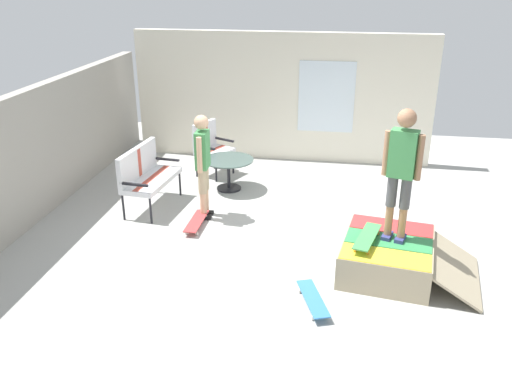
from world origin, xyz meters
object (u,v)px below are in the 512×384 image
Objects in this scene: skate_ramp at (389,256)px; patio_table at (229,168)px; person_skater at (402,166)px; skateboard_by_bench at (196,221)px; skateboard_on_ramp at (367,237)px; patio_bench at (145,172)px; skateboard_spare at (313,299)px; patio_chair_near_house at (210,144)px; person_watching at (203,159)px.

patio_table is at bearing 47.37° from skate_ramp.
patio_table is 0.52× the size of person_skater.
patio_table is 1.62m from skateboard_by_bench.
skateboard_by_bench is 2.76m from skateboard_on_ramp.
patio_bench is at bearing 58.84° from skateboard_by_bench.
patio_bench reaches higher than patio_table.
skateboard_spare is (-3.38, -1.73, -0.32)m from patio_table.
patio_bench is 1.58× the size of skateboard_on_ramp.
skateboard_on_ramp is at bearing 111.27° from skate_ramp.
skate_ramp is 4.50m from patio_chair_near_house.
skateboard_spare is at bearing -133.36° from skateboard_by_bench.
patio_chair_near_house is at bearing 28.78° from skateboard_spare.
skate_ramp is 2.38× the size of skateboard_by_bench.
skateboard_on_ramp is (-1.38, -2.49, -0.43)m from person_watching.
skate_ramp is 2.12× the size of patio_table.
patio_table is 1.09× the size of skateboard_on_ramp.
person_skater reaches higher than skate_ramp.
patio_bench reaches higher than skateboard_spare.
skate_ramp is at bearing -114.11° from person_watching.
person_skater is 2.14× the size of skateboard_by_bench.
person_skater reaches higher than patio_chair_near_house.
patio_bench is 1.30m from skateboard_by_bench.
person_watching is at bearing 40.65° from skateboard_spare.
person_skater is at bearing -44.50° from skateboard_spare.
patio_chair_near_house is 1.13× the size of patio_table.
patio_bench is at bearing 77.44° from person_watching.
patio_chair_near_house is 0.61× the size of person_watching.
person_watching reaches higher than patio_table.
person_watching is (-0.23, -1.05, 0.36)m from patio_bench.
skate_ramp is 1.14× the size of person_watching.
skate_ramp reaches higher than skateboard_by_bench.
skateboard_by_bench and skateboard_spare have the same top height.
person_skater is (-2.40, -2.70, 1.06)m from patio_table.
patio_chair_near_house is at bearing 8.31° from skateboard_by_bench.
person_skater reaches higher than patio_bench.
person_watching reaches higher than patio_chair_near_house.
skate_ramp is at bearing -45.03° from skateboard_spare.
skateboard_spare is (-2.42, -2.92, -0.53)m from patio_bench.
skateboard_spare is 1.12m from skateboard_on_ramp.
skateboard_by_bench is 2.63m from skateboard_spare.
patio_bench and patio_chair_near_house have the same top height.
patio_chair_near_house is (3.16, 3.18, 0.38)m from skate_ramp.
skate_ramp is at bearing -134.86° from patio_chair_near_house.
skateboard_spare is at bearing -139.35° from person_watching.
patio_bench reaches higher than skateboard_on_ramp.
person_watching reaches higher than skate_ramp.
person_watching reaches higher than patio_bench.
patio_table reaches higher than skateboard_by_bench.
person_watching is 2.88m from skateboard_on_ramp.
patio_table is at bearing -144.15° from patio_chair_near_house.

